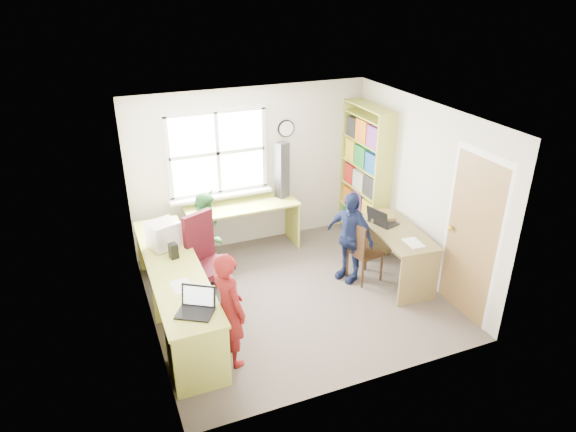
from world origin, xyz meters
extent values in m
cube|color=#4E443D|center=(0.00, 0.00, -0.01)|extent=(3.60, 3.40, 0.02)
cube|color=white|center=(0.00, 0.00, 2.41)|extent=(3.60, 3.40, 0.02)
cube|color=beige|center=(0.00, 1.71, 1.20)|extent=(3.60, 0.02, 2.40)
cube|color=beige|center=(0.00, -1.71, 1.20)|extent=(3.60, 0.02, 2.40)
cube|color=beige|center=(-1.81, 0.00, 1.20)|extent=(0.02, 3.40, 2.40)
cube|color=beige|center=(1.81, 0.00, 1.20)|extent=(0.02, 3.40, 2.40)
cube|color=white|center=(-0.50, 1.69, 1.50)|extent=(1.40, 0.01, 1.20)
cube|color=white|center=(-0.50, 1.68, 1.50)|extent=(1.48, 0.04, 1.28)
cube|color=olive|center=(1.79, -1.05, 1.00)|extent=(0.02, 0.82, 2.00)
sphere|color=gold|center=(1.75, -0.72, 1.00)|extent=(0.07, 0.07, 0.07)
cylinder|color=black|center=(0.55, 1.68, 1.75)|extent=(0.26, 0.03, 0.26)
cylinder|color=white|center=(0.55, 1.66, 1.75)|extent=(0.22, 0.01, 0.22)
cube|color=#CDD354|center=(-1.50, 0.10, 0.73)|extent=(0.60, 2.70, 0.03)
cube|color=#CDD354|center=(-0.25, 1.42, 0.73)|extent=(1.65, 0.56, 0.03)
cube|color=#CDD354|center=(-1.50, 0.10, 0.36)|extent=(0.56, 0.03, 0.72)
cube|color=#CDD354|center=(-1.50, -1.22, 0.36)|extent=(0.56, 0.03, 0.72)
cube|color=#CDD354|center=(-1.50, 1.42, 0.36)|extent=(0.56, 0.03, 0.72)
cube|color=#CDD354|center=(0.55, 1.42, 0.36)|extent=(0.03, 0.52, 0.72)
cube|color=#CDD354|center=(-1.50, -0.85, 0.36)|extent=(0.54, 0.45, 0.72)
cube|color=olive|center=(1.44, -0.10, 0.72)|extent=(0.70, 1.32, 0.03)
cube|color=olive|center=(1.38, -0.72, 0.35)|extent=(0.55, 0.08, 0.70)
cube|color=olive|center=(1.49, 0.51, 0.35)|extent=(0.55, 0.08, 0.70)
cube|color=#CDD354|center=(1.65, 0.68, 1.05)|extent=(0.30, 0.02, 2.10)
cube|color=#CDD354|center=(1.65, 1.68, 1.05)|extent=(0.30, 0.02, 2.10)
cube|color=#CDD354|center=(1.65, 1.18, 2.09)|extent=(0.30, 1.00, 0.02)
cube|color=#CDD354|center=(1.65, 1.18, 0.06)|extent=(0.30, 1.00, 0.02)
cube|color=#CDD354|center=(1.65, 1.18, 0.42)|extent=(0.30, 1.00, 0.02)
cube|color=#CDD354|center=(1.65, 1.18, 0.80)|extent=(0.30, 1.00, 0.02)
cube|color=#CDD354|center=(1.65, 1.18, 1.18)|extent=(0.30, 1.00, 0.02)
cube|color=#CDD354|center=(1.65, 1.18, 1.56)|extent=(0.30, 1.00, 0.02)
cube|color=#CDD354|center=(1.65, 1.18, 1.94)|extent=(0.30, 1.00, 0.02)
cube|color=red|center=(1.65, 0.88, 0.21)|extent=(0.25, 0.28, 0.27)
cube|color=#1B4FA3|center=(1.65, 1.20, 0.21)|extent=(0.25, 0.30, 0.29)
cube|color=#208737|center=(1.65, 1.50, 0.22)|extent=(0.25, 0.26, 0.30)
cube|color=yellow|center=(1.65, 0.88, 0.58)|extent=(0.25, 0.28, 0.30)
cube|color=#7B3687|center=(1.65, 1.20, 0.59)|extent=(0.25, 0.30, 0.32)
cube|color=orange|center=(1.65, 1.50, 0.57)|extent=(0.25, 0.26, 0.29)
cube|color=#282828|center=(1.65, 0.88, 0.97)|extent=(0.25, 0.28, 0.32)
cube|color=silver|center=(1.65, 1.20, 0.95)|extent=(0.25, 0.30, 0.29)
cube|color=red|center=(1.65, 1.50, 0.96)|extent=(0.25, 0.26, 0.30)
cube|color=#1B4FA3|center=(1.65, 0.88, 1.33)|extent=(0.25, 0.28, 0.29)
cube|color=#208737|center=(1.65, 1.20, 1.34)|extent=(0.25, 0.30, 0.30)
cube|color=yellow|center=(1.65, 1.50, 1.35)|extent=(0.25, 0.26, 0.32)
cube|color=#7B3687|center=(1.65, 0.88, 1.72)|extent=(0.25, 0.28, 0.30)
cube|color=orange|center=(1.65, 1.20, 1.73)|extent=(0.25, 0.30, 0.32)
cube|color=#282828|center=(1.65, 1.50, 1.71)|extent=(0.25, 0.26, 0.29)
cylinder|color=black|center=(-1.01, 0.34, 0.03)|extent=(0.71, 0.71, 0.05)
cylinder|color=black|center=(-1.01, 0.34, 0.25)|extent=(0.08, 0.08, 0.40)
cube|color=#420C14|center=(-1.01, 0.34, 0.48)|extent=(0.59, 0.59, 0.09)
cube|color=#420C14|center=(-1.10, 0.53, 0.85)|extent=(0.42, 0.25, 0.63)
cylinder|color=#342011|center=(0.91, -0.14, 0.20)|extent=(0.04, 0.04, 0.41)
cylinder|color=#342011|center=(1.23, -0.09, 0.20)|extent=(0.04, 0.04, 0.41)
cylinder|color=#342011|center=(0.86, 0.18, 0.20)|extent=(0.04, 0.04, 0.41)
cylinder|color=#342011|center=(1.18, 0.23, 0.20)|extent=(0.04, 0.04, 0.41)
cube|color=#342011|center=(1.04, 0.05, 0.42)|extent=(0.44, 0.44, 0.04)
cube|color=#342011|center=(0.87, 0.02, 0.65)|extent=(0.09, 0.36, 0.45)
cube|color=silver|center=(-1.51, 0.58, 0.76)|extent=(0.31, 0.27, 0.02)
cube|color=silver|center=(-1.51, 0.58, 0.93)|extent=(0.43, 0.41, 0.33)
cube|color=#3F72F2|center=(-1.35, 0.64, 0.93)|extent=(0.10, 0.26, 0.24)
cube|color=black|center=(-1.48, -0.92, 0.76)|extent=(0.44, 0.41, 0.02)
cube|color=black|center=(-1.40, -0.80, 0.88)|extent=(0.33, 0.24, 0.23)
cube|color=white|center=(-1.41, -0.81, 0.88)|extent=(0.29, 0.20, 0.19)
cube|color=black|center=(1.38, 0.18, 0.74)|extent=(0.35, 0.42, 0.02)
cube|color=black|center=(1.25, 0.14, 0.86)|extent=(0.17, 0.36, 0.24)
cube|color=#3F72F2|center=(1.26, 0.14, 0.86)|extent=(0.13, 0.31, 0.19)
cube|color=black|center=(-1.46, 0.27, 0.85)|extent=(0.11, 0.11, 0.19)
cube|color=black|center=(-1.46, 0.77, 0.85)|extent=(0.12, 0.12, 0.20)
cube|color=black|center=(0.41, 1.50, 1.18)|extent=(0.21, 0.20, 0.85)
cube|color=red|center=(1.42, 0.32, 0.77)|extent=(0.41, 0.41, 0.07)
cube|color=white|center=(-1.50, -0.37, 0.75)|extent=(0.23, 0.30, 0.00)
cube|color=white|center=(1.42, -0.46, 0.73)|extent=(0.21, 0.29, 0.00)
imported|color=#2B6C32|center=(-0.74, 1.46, 0.91)|extent=(0.21, 0.18, 0.32)
imported|color=maroon|center=(-1.11, -0.85, 0.66)|extent=(0.45, 0.56, 1.32)
imported|color=#2E7431|center=(-0.88, 0.99, 0.60)|extent=(0.70, 0.74, 1.21)
imported|color=#151F44|center=(0.85, 0.15, 0.64)|extent=(0.58, 0.81, 1.27)
camera|label=1|loc=(-2.20, -5.16, 3.83)|focal=32.00mm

